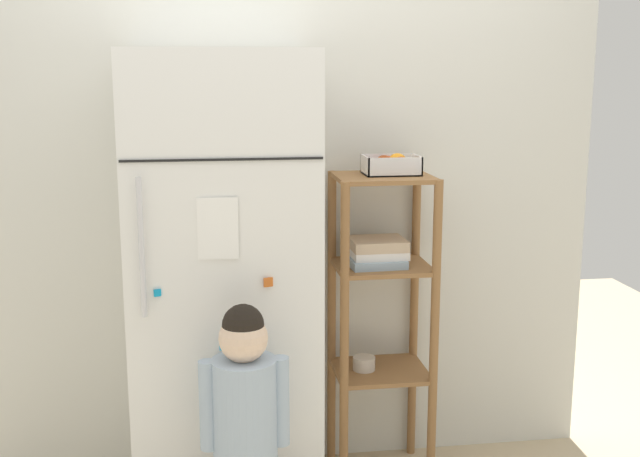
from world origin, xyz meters
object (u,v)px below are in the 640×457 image
(fruit_bin, at_px, (392,165))
(child_standing, at_px, (245,410))
(pantry_shelf_unit, at_px, (380,291))
(refrigerator, at_px, (224,286))

(fruit_bin, bearing_deg, child_standing, -138.07)
(pantry_shelf_unit, relative_size, fruit_bin, 5.87)
(child_standing, bearing_deg, fruit_bin, 41.93)
(child_standing, xyz_separation_m, fruit_bin, (0.63, 0.57, 0.75))
(refrigerator, relative_size, pantry_shelf_unit, 1.38)
(refrigerator, height_order, fruit_bin, refrigerator)
(pantry_shelf_unit, bearing_deg, fruit_bin, 21.45)
(child_standing, height_order, fruit_bin, fruit_bin)
(child_standing, bearing_deg, pantry_shelf_unit, 43.19)
(refrigerator, bearing_deg, child_standing, -83.59)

